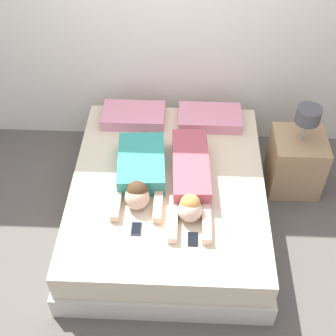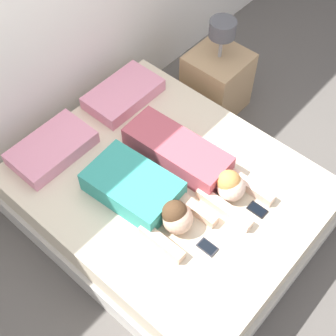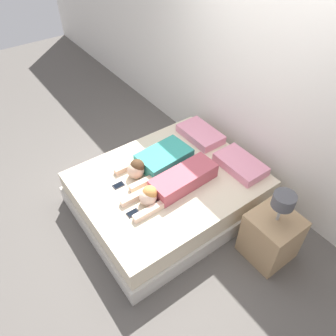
{
  "view_description": "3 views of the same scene",
  "coord_description": "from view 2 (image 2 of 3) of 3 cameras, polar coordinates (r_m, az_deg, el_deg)",
  "views": [
    {
      "loc": [
        0.12,
        -2.71,
        3.35
      ],
      "look_at": [
        0.0,
        0.0,
        0.63
      ],
      "focal_mm": 50.0,
      "sensor_mm": 36.0,
      "label": 1
    },
    {
      "loc": [
        -1.39,
        -1.23,
        3.15
      ],
      "look_at": [
        0.0,
        0.0,
        0.63
      ],
      "focal_mm": 50.0,
      "sensor_mm": 36.0,
      "label": 2
    },
    {
      "loc": [
        2.17,
        -1.57,
        3.13
      ],
      "look_at": [
        0.0,
        0.0,
        0.63
      ],
      "focal_mm": 35.0,
      "sensor_mm": 36.0,
      "label": 3
    }
  ],
  "objects": [
    {
      "name": "ground_plane",
      "position": [
        3.66,
        0.0,
        -5.83
      ],
      "size": [
        12.0,
        12.0,
        0.0
      ],
      "primitive_type": "plane",
      "color": "#5B5651"
    },
    {
      "name": "wall_back",
      "position": [
        3.34,
        -16.17,
        17.89
      ],
      "size": [
        12.0,
        0.06,
        2.6
      ],
      "color": "white",
      "rests_on": "ground_plane"
    },
    {
      "name": "bed",
      "position": [
        3.46,
        0.0,
        -3.86
      ],
      "size": [
        1.68,
        2.06,
        0.48
      ],
      "color": "beige",
      "rests_on": "ground_plane"
    },
    {
      "name": "pillow_head_left",
      "position": [
        3.47,
        -13.96,
        2.37
      ],
      "size": [
        0.6,
        0.36,
        0.11
      ],
      "color": "pink",
      "rests_on": "bed"
    },
    {
      "name": "pillow_head_right",
      "position": [
        3.75,
        -5.45,
        8.98
      ],
      "size": [
        0.6,
        0.36,
        0.11
      ],
      "color": "pink",
      "rests_on": "bed"
    },
    {
      "name": "person_left",
      "position": [
        3.09,
        -2.84,
        -3.29
      ],
      "size": [
        0.44,
        0.9,
        0.23
      ],
      "color": "teal",
      "rests_on": "bed"
    },
    {
      "name": "person_right",
      "position": [
        3.25,
        2.87,
        0.88
      ],
      "size": [
        0.34,
        1.13,
        0.22
      ],
      "color": "#B24C59",
      "rests_on": "bed"
    },
    {
      "name": "cell_phone_left",
      "position": [
        3.0,
        4.83,
        -9.59
      ],
      "size": [
        0.08,
        0.13,
        0.01
      ],
      "color": "#2D2D33",
      "rests_on": "bed"
    },
    {
      "name": "cell_phone_right",
      "position": [
        3.18,
        10.83,
        -5.01
      ],
      "size": [
        0.08,
        0.13,
        0.01
      ],
      "color": "black",
      "rests_on": "bed"
    },
    {
      "name": "nightstand",
      "position": [
        4.19,
        5.98,
        10.67
      ],
      "size": [
        0.47,
        0.47,
        0.92
      ],
      "color": "tan",
      "rests_on": "ground_plane"
    }
  ]
}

